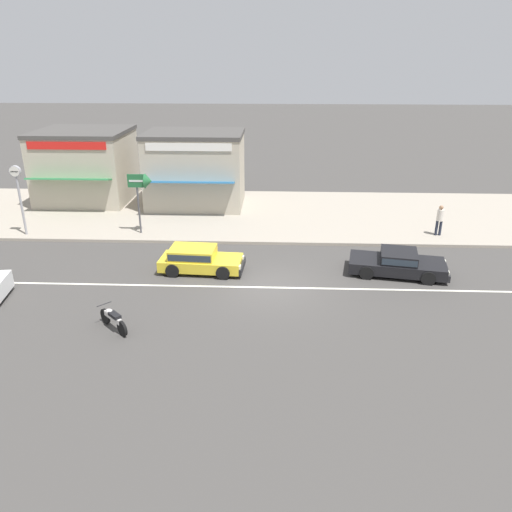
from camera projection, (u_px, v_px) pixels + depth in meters
ground_plane at (270, 287)px, 20.79m from camera, size 160.00×160.00×0.00m
lane_centre_stripe at (270, 287)px, 20.79m from camera, size 50.40×0.14×0.01m
kerb_strip at (273, 214)px, 29.98m from camera, size 68.00×10.00×0.15m
hatchback_yellow_2 at (198, 259)px, 22.16m from camera, size 3.79×1.90×1.10m
sedan_black_3 at (398, 263)px, 21.88m from camera, size 4.46×2.50×1.06m
motorcycle_0 at (113, 319)px, 17.52m from camera, size 1.33×1.30×0.80m
street_clock at (18, 185)px, 25.42m from camera, size 0.58×0.22×3.67m
arrow_signboard at (146, 184)px, 25.60m from camera, size 1.27×0.76×3.21m
pedestrian_mid_kerb at (440, 218)px, 25.96m from camera, size 0.34×0.34×1.62m
shopfront_corner_warung at (196, 169)px, 30.69m from camera, size 5.88×5.02×4.53m
shopfront_mid_block at (86, 165)px, 31.86m from camera, size 5.58×5.97×4.48m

